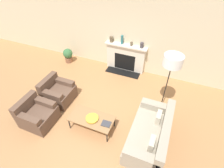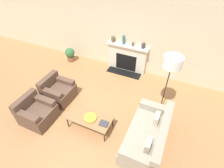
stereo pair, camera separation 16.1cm
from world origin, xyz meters
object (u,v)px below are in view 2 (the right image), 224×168
Objects in this scene: potted_plant at (70,54)px; mantel_vase_center_left at (124,40)px; armchair_far at (58,91)px; coffee_table at (90,118)px; book at (104,124)px; fireplace at (127,58)px; bowl at (90,118)px; mantel_vase_right at (143,46)px; mantel_vase_center_right at (133,44)px; mantel_vase_left at (113,39)px; floor_lamp at (172,65)px; couch at (149,135)px; armchair_near at (36,112)px.

mantel_vase_center_left is at bearing 10.41° from potted_plant.
armchair_far reaches higher than coffee_table.
book is at bearing -4.45° from coffee_table.
coffee_table is at bearing -88.66° from fireplace.
bowl is 3.21m from mantel_vase_right.
potted_plant is at bearing -171.03° from mantel_vase_center_right.
mantel_vase_center_right is (0.79, 0.00, -0.03)m from mantel_vase_left.
bowl is at bearing -138.16° from floor_lamp.
mantel_vase_left reaches higher than fireplace.
armchair_far is 3.10m from mantel_vase_center_right.
fireplace is 7.75× the size of mantel_vase_left.
armchair_far is 1.66m from coffee_table.
mantel_vase_center_right is at bearing 180.00° from mantel_vase_right.
mantel_vase_right is (-1.10, 2.87, 0.88)m from couch.
floor_lamp is (1.63, 1.46, 1.27)m from bowl.
couch is 1.62m from coffee_table.
armchair_near is at bearing -113.20° from fireplace.
fireplace reaches higher than couch.
coffee_table is at bearing -99.43° from mantel_vase_right.
bowl is 0.42m from book.
armchair_far is 4.48× the size of mantel_vase_right.
coffee_table is 4.84× the size of book.
fireplace is 1.85× the size of armchair_near.
fireplace is 0.88m from mantel_vase_right.
coffee_table is at bearing -75.38° from armchair_near.
bowl is 1.66× the size of mantel_vase_left.
fireplace is 0.66m from mantel_vase_center_right.
mantel_vase_right is at bearing 0.00° from mantel_vase_center_left.
mantel_vase_center_right is (0.37, 0.00, -0.09)m from mantel_vase_center_left.
floor_lamp is 2.06m from mantel_vase_right.
floor_lamp reaches higher than book.
mantel_vase_center_left reaches higher than mantel_vase_left.
potted_plant is (-4.09, 2.46, 0.03)m from couch.
armchair_far is at bearing -65.55° from potted_plant.
armchair_far is 2.95m from mantel_vase_center_left.
fireplace reaches higher than coffee_table.
couch is at bearing -69.03° from mantel_vase_right.
armchair_near is at bearing -166.64° from bowl.
mantel_vase_left is 0.79m from mantel_vase_center_right.
potted_plant is at bearing 134.00° from book.
fireplace is 2.45m from potted_plant.
couch is 1.18m from book.
floor_lamp reaches higher than coffee_table.
mantel_vase_right reaches higher than potted_plant.
couch reaches higher than bowl.
couch reaches higher than potted_plant.
mantel_vase_center_left is 0.76m from mantel_vase_right.
fireplace is 0.89m from mantel_vase_left.
mantel_vase_right reaches higher than armchair_far.
mantel_vase_center_right is (-1.55, 1.62, -0.55)m from floor_lamp.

